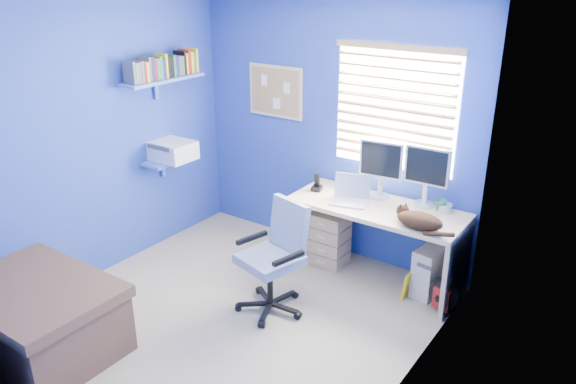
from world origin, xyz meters
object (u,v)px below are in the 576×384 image
Objects in this scene: laptop at (349,192)px; tower_pc at (433,269)px; office_chair at (274,271)px; desk at (375,243)px; cat at (420,221)px.

laptop is 0.73× the size of tower_pc.
laptop reaches higher than office_chair.
cat is (0.49, -0.22, 0.44)m from desk.
cat is at bearing 35.33° from office_chair.
office_chair reaches higher than desk.
laptop reaches higher than tower_pc.
office_chair reaches higher than cat.
laptop is 0.35× the size of office_chair.
laptop is 0.86× the size of cat.
cat is 1.27m from office_chair.
cat is 0.67m from tower_pc.
laptop is 1.01m from tower_pc.
office_chair is (-0.96, -0.68, -0.46)m from cat.
laptop reaches higher than cat.
tower_pc is at bearing 44.88° from office_chair.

